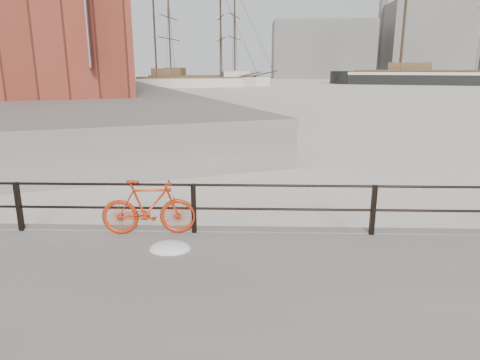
% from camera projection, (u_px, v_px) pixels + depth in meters
% --- Properties ---
extents(ground, '(400.00, 400.00, 0.00)m').
position_uv_depth(ground, '(368.00, 248.00, 8.66)').
color(ground, white).
rests_on(ground, ground).
extents(far_quay, '(78.44, 148.07, 1.80)m').
position_uv_depth(far_quay, '(50.00, 82.00, 79.20)').
color(far_quay, gray).
rests_on(far_quay, ground).
extents(guardrail, '(28.00, 0.10, 1.00)m').
position_uv_depth(guardrail, '(373.00, 210.00, 8.30)').
color(guardrail, black).
rests_on(guardrail, promenade).
extents(bicycle, '(1.84, 0.41, 1.10)m').
position_uv_depth(bicycle, '(149.00, 207.00, 8.32)').
color(bicycle, '#BA2B0C').
rests_on(bicycle, promenade).
extents(barque_black, '(71.00, 41.02, 37.66)m').
position_uv_depth(barque_black, '(477.00, 85.00, 88.24)').
color(barque_black, black).
rests_on(barque_black, ground).
extents(schooner_mid, '(30.85, 16.78, 21.03)m').
position_uv_depth(schooner_mid, '(203.00, 85.00, 86.68)').
color(schooner_mid, beige).
rests_on(schooner_mid, ground).
extents(schooner_left, '(28.04, 16.71, 19.75)m').
position_uv_depth(schooner_left, '(190.00, 87.00, 79.98)').
color(schooner_left, beige).
rests_on(schooner_left, ground).
extents(apartment_cream, '(24.16, 21.40, 21.20)m').
position_uv_depth(apartment_cream, '(25.00, 9.00, 66.52)').
color(apartment_cream, beige).
rests_on(apartment_cream, far_quay).
extents(apartment_grey, '(26.02, 22.15, 23.20)m').
position_uv_depth(apartment_grey, '(36.00, 17.00, 86.22)').
color(apartment_grey, '#A3A39E').
rests_on(apartment_grey, far_quay).
extents(apartment_brick, '(27.87, 22.90, 21.20)m').
position_uv_depth(apartment_brick, '(45.00, 31.00, 107.34)').
color(apartment_brick, brown).
rests_on(apartment_brick, far_quay).
extents(industrial_west, '(32.00, 18.00, 18.00)m').
position_uv_depth(industrial_west, '(321.00, 50.00, 141.07)').
color(industrial_west, gray).
rests_on(industrial_west, ground).
extents(industrial_mid, '(26.00, 20.00, 24.00)m').
position_uv_depth(industrial_mid, '(424.00, 41.00, 144.10)').
color(industrial_mid, gray).
rests_on(industrial_mid, ground).
extents(smokestack, '(2.80, 2.80, 44.00)m').
position_uv_depth(smokestack, '(383.00, 12.00, 146.76)').
color(smokestack, gray).
rests_on(smokestack, ground).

